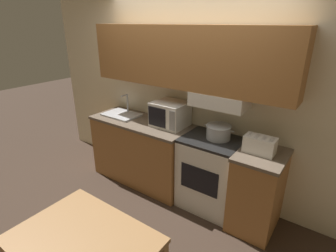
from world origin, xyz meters
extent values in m
plane|color=#3D2D23|center=(0.00, 0.00, 0.00)|extent=(16.00, 16.00, 0.00)
cube|color=beige|center=(0.00, 0.03, 1.27)|extent=(5.01, 0.05, 2.55)
cube|color=#A36B38|center=(0.00, -0.16, 1.80)|extent=(2.61, 0.32, 0.71)
cube|color=white|center=(0.49, -0.16, 1.36)|extent=(0.64, 0.34, 0.16)
cube|color=#A36B38|center=(-0.59, -0.30, 0.44)|extent=(1.44, 0.60, 0.88)
cube|color=brown|center=(-0.59, -0.30, 0.90)|extent=(1.46, 0.62, 0.04)
cube|color=#A36B38|center=(1.07, -0.30, 0.44)|extent=(0.47, 0.60, 0.88)
cube|color=brown|center=(1.07, -0.30, 0.90)|extent=(0.49, 0.62, 0.04)
cube|color=white|center=(0.49, -0.28, 0.44)|extent=(0.67, 0.55, 0.89)
cube|color=black|center=(0.49, -0.28, 0.90)|extent=(0.67, 0.55, 0.03)
cube|color=black|center=(0.49, -0.56, 0.51)|extent=(0.47, 0.01, 0.31)
cylinder|color=black|center=(0.33, -0.39, 0.92)|extent=(0.09, 0.09, 0.01)
cylinder|color=black|center=(0.64, -0.39, 0.92)|extent=(0.09, 0.09, 0.01)
cylinder|color=black|center=(0.33, -0.17, 0.92)|extent=(0.09, 0.09, 0.01)
cylinder|color=black|center=(0.64, -0.17, 0.92)|extent=(0.09, 0.09, 0.01)
cylinder|color=#B7BABF|center=(0.53, -0.22, 1.00)|extent=(0.28, 0.28, 0.16)
torus|color=#B7BABF|center=(0.53, -0.22, 1.08)|extent=(0.29, 0.29, 0.01)
cylinder|color=#B7BABF|center=(0.37, -0.22, 1.05)|extent=(0.05, 0.01, 0.01)
cylinder|color=#B7BABF|center=(0.69, -0.22, 1.05)|extent=(0.05, 0.01, 0.01)
cube|color=white|center=(-0.16, -0.21, 1.08)|extent=(0.43, 0.38, 0.32)
cube|color=black|center=(-0.22, -0.40, 1.08)|extent=(0.27, 0.01, 0.25)
cube|color=gray|center=(0.01, -0.40, 1.08)|extent=(0.08, 0.01, 0.25)
cube|color=white|center=(1.03, -0.30, 1.01)|extent=(0.31, 0.18, 0.18)
cube|color=black|center=(0.87, -0.30, 1.03)|extent=(0.01, 0.02, 0.02)
cube|color=black|center=(0.92, -0.30, 1.09)|extent=(0.04, 0.12, 0.01)
cube|color=black|center=(0.99, -0.30, 1.09)|extent=(0.04, 0.12, 0.01)
cube|color=black|center=(1.07, -0.30, 1.09)|extent=(0.04, 0.12, 0.01)
cube|color=black|center=(1.14, -0.30, 1.09)|extent=(0.04, 0.12, 0.01)
cube|color=#B7BABF|center=(-0.96, -0.30, 0.93)|extent=(0.51, 0.37, 0.02)
cube|color=#4C4F54|center=(-0.96, -0.32, 0.94)|extent=(0.43, 0.27, 0.01)
cylinder|color=#B7BABF|center=(-0.96, -0.16, 1.07)|extent=(0.02, 0.02, 0.26)
cylinder|color=#B7BABF|center=(-0.96, -0.22, 1.20)|extent=(0.02, 0.12, 0.02)
cube|color=#9E7042|center=(0.34, -2.01, 0.73)|extent=(1.03, 0.74, 0.04)
cube|color=#9E7042|center=(-0.13, -1.68, 0.36)|extent=(0.06, 0.06, 0.71)
camera|label=1|loc=(1.67, -2.82, 2.19)|focal=28.00mm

